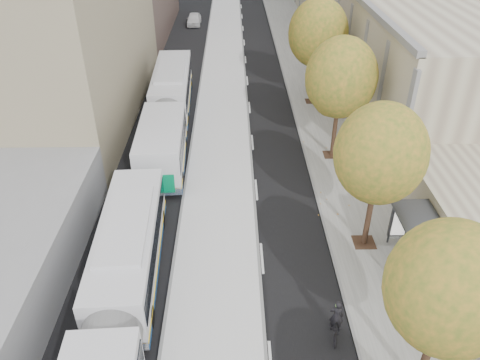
{
  "coord_description": "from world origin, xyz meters",
  "views": [
    {
      "loc": [
        -3.02,
        -5.16,
        15.63
      ],
      "look_at": [
        -2.67,
        15.22,
        2.5
      ],
      "focal_mm": 35.0,
      "sensor_mm": 36.0,
      "label": 1
    }
  ],
  "objects_px": {
    "bus_shelter": "(428,235)",
    "bus_far": "(168,108)",
    "bus_near": "(117,311)",
    "cyclist": "(335,324)",
    "distant_car": "(194,19)"
  },
  "relations": [
    {
      "from": "bus_near",
      "to": "bus_shelter",
      "type": "bearing_deg",
      "value": 12.26
    },
    {
      "from": "bus_near",
      "to": "distant_car",
      "type": "xyz_separation_m",
      "value": [
        -0.24,
        48.45,
        -0.83
      ]
    },
    {
      "from": "bus_far",
      "to": "cyclist",
      "type": "distance_m",
      "value": 20.75
    },
    {
      "from": "distant_car",
      "to": "bus_near",
      "type": "bearing_deg",
      "value": -89.22
    },
    {
      "from": "bus_near",
      "to": "bus_far",
      "type": "relative_size",
      "value": 0.92
    },
    {
      "from": "bus_near",
      "to": "cyclist",
      "type": "relative_size",
      "value": 8.52
    },
    {
      "from": "bus_near",
      "to": "distant_car",
      "type": "relative_size",
      "value": 4.08
    },
    {
      "from": "bus_near",
      "to": "distant_car",
      "type": "bearing_deg",
      "value": 87.42
    },
    {
      "from": "cyclist",
      "to": "distant_car",
      "type": "distance_m",
      "value": 49.31
    },
    {
      "from": "bus_far",
      "to": "distant_car",
      "type": "relative_size",
      "value": 4.43
    },
    {
      "from": "bus_far",
      "to": "distant_car",
      "type": "height_order",
      "value": "bus_far"
    },
    {
      "from": "bus_shelter",
      "to": "bus_near",
      "type": "xyz_separation_m",
      "value": [
        -13.27,
        -3.59,
        -0.65
      ]
    },
    {
      "from": "bus_shelter",
      "to": "bus_far",
      "type": "bearing_deg",
      "value": 131.33
    },
    {
      "from": "bus_shelter",
      "to": "cyclist",
      "type": "distance_m",
      "value": 6.12
    },
    {
      "from": "bus_far",
      "to": "cyclist",
      "type": "relative_size",
      "value": 9.25
    }
  ]
}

